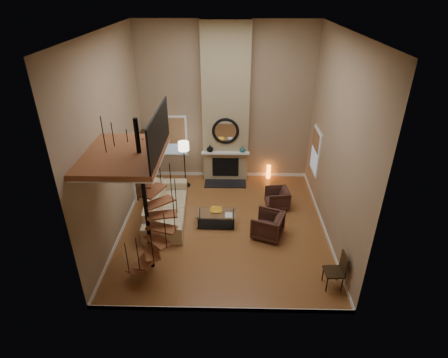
{
  "coord_description": "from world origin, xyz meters",
  "views": [
    {
      "loc": [
        0.2,
        -8.98,
        6.54
      ],
      "look_at": [
        0.0,
        0.4,
        1.4
      ],
      "focal_mm": 29.22,
      "sensor_mm": 36.0,
      "label": 1
    }
  ],
  "objects_px": {
    "coffee_table": "(216,217)",
    "sofa": "(166,206)",
    "armchair_near": "(279,198)",
    "side_chair": "(338,269)",
    "accent_lamp": "(268,172)",
    "hutch": "(147,157)",
    "armchair_far": "(270,226)",
    "floor_lamp": "(184,150)"
  },
  "relations": [
    {
      "from": "side_chair",
      "to": "floor_lamp",
      "type": "bearing_deg",
      "value": 130.94
    },
    {
      "from": "floor_lamp",
      "to": "side_chair",
      "type": "distance_m",
      "value": 6.45
    },
    {
      "from": "coffee_table",
      "to": "sofa",
      "type": "bearing_deg",
      "value": 164.73
    },
    {
      "from": "coffee_table",
      "to": "floor_lamp",
      "type": "bearing_deg",
      "value": 116.58
    },
    {
      "from": "armchair_far",
      "to": "hutch",
      "type": "bearing_deg",
      "value": -106.8
    },
    {
      "from": "sofa",
      "to": "accent_lamp",
      "type": "bearing_deg",
      "value": -56.05
    },
    {
      "from": "hutch",
      "to": "armchair_far",
      "type": "relative_size",
      "value": 2.21
    },
    {
      "from": "hutch",
      "to": "floor_lamp",
      "type": "bearing_deg",
      "value": -14.11
    },
    {
      "from": "hutch",
      "to": "sofa",
      "type": "distance_m",
      "value": 2.58
    },
    {
      "from": "sofa",
      "to": "side_chair",
      "type": "xyz_separation_m",
      "value": [
        4.56,
        -2.86,
        0.13
      ]
    },
    {
      "from": "floor_lamp",
      "to": "armchair_far",
      "type": "bearing_deg",
      "value": -46.23
    },
    {
      "from": "hutch",
      "to": "accent_lamp",
      "type": "xyz_separation_m",
      "value": [
        4.42,
        0.31,
        -0.7
      ]
    },
    {
      "from": "armchair_far",
      "to": "floor_lamp",
      "type": "relative_size",
      "value": 0.49
    },
    {
      "from": "armchair_far",
      "to": "floor_lamp",
      "type": "distance_m",
      "value": 4.14
    },
    {
      "from": "armchair_far",
      "to": "floor_lamp",
      "type": "height_order",
      "value": "floor_lamp"
    },
    {
      "from": "armchair_far",
      "to": "side_chair",
      "type": "relative_size",
      "value": 0.87
    },
    {
      "from": "accent_lamp",
      "to": "side_chair",
      "type": "relative_size",
      "value": 0.55
    },
    {
      "from": "sofa",
      "to": "armchair_near",
      "type": "xyz_separation_m",
      "value": [
        3.58,
        0.59,
        -0.04
      ]
    },
    {
      "from": "armchair_far",
      "to": "armchair_near",
      "type": "bearing_deg",
      "value": -174.51
    },
    {
      "from": "floor_lamp",
      "to": "accent_lamp",
      "type": "xyz_separation_m",
      "value": [
        3.03,
        0.66,
        -1.16
      ]
    },
    {
      "from": "armchair_near",
      "to": "accent_lamp",
      "type": "relative_size",
      "value": 1.37
    },
    {
      "from": "floor_lamp",
      "to": "accent_lamp",
      "type": "height_order",
      "value": "floor_lamp"
    },
    {
      "from": "hutch",
      "to": "sofa",
      "type": "height_order",
      "value": "hutch"
    },
    {
      "from": "sofa",
      "to": "floor_lamp",
      "type": "height_order",
      "value": "floor_lamp"
    },
    {
      "from": "hutch",
      "to": "armchair_near",
      "type": "xyz_separation_m",
      "value": [
        4.58,
        -1.72,
        -0.6
      ]
    },
    {
      "from": "armchair_far",
      "to": "accent_lamp",
      "type": "relative_size",
      "value": 1.58
    },
    {
      "from": "accent_lamp",
      "to": "side_chair",
      "type": "distance_m",
      "value": 5.61
    },
    {
      "from": "armchair_near",
      "to": "coffee_table",
      "type": "relative_size",
      "value": 0.59
    },
    {
      "from": "coffee_table",
      "to": "side_chair",
      "type": "xyz_separation_m",
      "value": [
        2.99,
        -2.43,
        0.24
      ]
    },
    {
      "from": "hutch",
      "to": "accent_lamp",
      "type": "distance_m",
      "value": 4.48
    },
    {
      "from": "armchair_far",
      "to": "floor_lamp",
      "type": "xyz_separation_m",
      "value": [
        -2.77,
        2.89,
        1.06
      ]
    },
    {
      "from": "hutch",
      "to": "armchair_near",
      "type": "relative_size",
      "value": 2.55
    },
    {
      "from": "armchair_near",
      "to": "coffee_table",
      "type": "xyz_separation_m",
      "value": [
        -2.0,
        -1.02,
        -0.07
      ]
    },
    {
      "from": "armchair_near",
      "to": "accent_lamp",
      "type": "distance_m",
      "value": 2.04
    },
    {
      "from": "accent_lamp",
      "to": "armchair_near",
      "type": "bearing_deg",
      "value": -85.27
    },
    {
      "from": "hutch",
      "to": "side_chair",
      "type": "height_order",
      "value": "hutch"
    },
    {
      "from": "side_chair",
      "to": "armchair_far",
      "type": "bearing_deg",
      "value": 126.2
    },
    {
      "from": "coffee_table",
      "to": "accent_lamp",
      "type": "relative_size",
      "value": 2.31
    },
    {
      "from": "armchair_far",
      "to": "sofa",
      "type": "bearing_deg",
      "value": -85.28
    },
    {
      "from": "hutch",
      "to": "coffee_table",
      "type": "xyz_separation_m",
      "value": [
        2.59,
        -2.74,
        -0.67
      ]
    },
    {
      "from": "hutch",
      "to": "sofa",
      "type": "bearing_deg",
      "value": -66.44
    },
    {
      "from": "sofa",
      "to": "coffee_table",
      "type": "distance_m",
      "value": 1.64
    }
  ]
}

